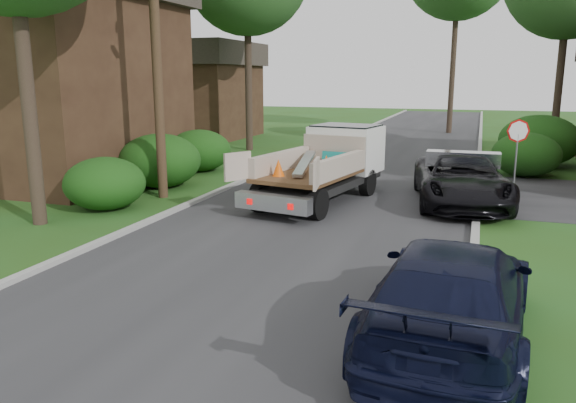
# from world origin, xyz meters

# --- Properties ---
(ground) EXTENTS (120.00, 120.00, 0.00)m
(ground) POSITION_xyz_m (0.00, 0.00, 0.00)
(ground) COLOR #284B15
(ground) RESTS_ON ground
(road) EXTENTS (8.00, 90.00, 0.02)m
(road) POSITION_xyz_m (0.00, 10.00, 0.00)
(road) COLOR #28282B
(road) RESTS_ON ground
(curb_left) EXTENTS (0.20, 90.00, 0.12)m
(curb_left) POSITION_xyz_m (-4.10, 10.00, 0.06)
(curb_left) COLOR #9E9E99
(curb_left) RESTS_ON ground
(curb_right) EXTENTS (0.20, 90.00, 0.12)m
(curb_right) POSITION_xyz_m (4.10, 10.00, 0.06)
(curb_right) COLOR #9E9E99
(curb_right) RESTS_ON ground
(stop_sign) EXTENTS (0.71, 0.32, 2.48)m
(stop_sign) POSITION_xyz_m (5.20, 9.00, 1.78)
(stop_sign) COLOR slate
(stop_sign) RESTS_ON ground
(utility_pole) EXTENTS (2.42, 1.25, 10.00)m
(utility_pole) POSITION_xyz_m (-5.48, 4.98, 5.17)
(utility_pole) COLOR #382619
(utility_pole) RESTS_ON ground
(house_left_near) EXTENTS (9.72, 8.64, 8.40)m
(house_left_near) POSITION_xyz_m (-12.00, 7.00, 4.28)
(house_left_near) COLOR #362116
(house_left_near) RESTS_ON ground
(house_left_far) EXTENTS (7.56, 7.56, 6.00)m
(house_left_far) POSITION_xyz_m (-13.50, 22.00, 3.05)
(house_left_far) COLOR #362116
(house_left_far) RESTS_ON ground
(hedge_left_a) EXTENTS (2.34, 2.34, 1.53)m
(hedge_left_a) POSITION_xyz_m (-6.20, 3.00, 0.77)
(hedge_left_a) COLOR #193B0D
(hedge_left_a) RESTS_ON ground
(hedge_left_b) EXTENTS (2.86, 2.86, 1.87)m
(hedge_left_b) POSITION_xyz_m (-6.50, 6.50, 0.94)
(hedge_left_b) COLOR #193B0D
(hedge_left_b) RESTS_ON ground
(hedge_left_c) EXTENTS (2.60, 2.60, 1.70)m
(hedge_left_c) POSITION_xyz_m (-6.80, 10.00, 0.85)
(hedge_left_c) COLOR #193B0D
(hedge_left_c) RESTS_ON ground
(hedge_right_a) EXTENTS (2.60, 2.60, 1.70)m
(hedge_right_a) POSITION_xyz_m (5.80, 13.00, 0.85)
(hedge_right_a) COLOR #193B0D
(hedge_right_a) RESTS_ON ground
(hedge_right_b) EXTENTS (3.38, 3.38, 2.21)m
(hedge_right_b) POSITION_xyz_m (6.50, 16.00, 1.10)
(hedge_right_b) COLOR #193B0D
(hedge_right_b) RESTS_ON ground
(flatbed_truck) EXTENTS (3.48, 6.25, 2.24)m
(flatbed_truck) POSITION_xyz_m (-0.37, 6.75, 1.22)
(flatbed_truck) COLOR black
(flatbed_truck) RESTS_ON ground
(black_pickup) EXTENTS (3.37, 5.85, 1.53)m
(black_pickup) POSITION_xyz_m (3.60, 6.98, 0.77)
(black_pickup) COLOR black
(black_pickup) RESTS_ON ground
(navy_suv) EXTENTS (2.44, 5.33, 1.51)m
(navy_suv) POSITION_xyz_m (3.80, -2.50, 0.76)
(navy_suv) COLOR black
(navy_suv) RESTS_ON ground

